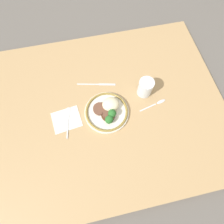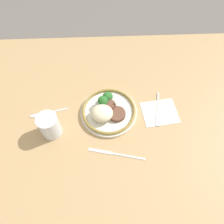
{
  "view_description": "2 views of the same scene",
  "coord_description": "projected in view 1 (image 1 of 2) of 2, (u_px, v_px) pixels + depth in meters",
  "views": [
    {
      "loc": [
        -0.04,
        -0.39,
        0.94
      ],
      "look_at": [
        0.03,
        -0.05,
        0.09
      ],
      "focal_mm": 28.0,
      "sensor_mm": 36.0,
      "label": 1
    },
    {
      "loc": [
        0.01,
        0.46,
        0.85
      ],
      "look_at": [
        -0.01,
        -0.01,
        0.08
      ],
      "focal_mm": 35.0,
      "sensor_mm": 36.0,
      "label": 2
    }
  ],
  "objects": [
    {
      "name": "ground_plane",
      "position": [
        105.0,
        111.0,
        1.01
      ],
      "size": [
        8.0,
        8.0,
        0.0
      ],
      "primitive_type": "plane",
      "color": "#5B5651"
    },
    {
      "name": "fork",
      "position": [
        68.0,
        119.0,
        0.94
      ],
      "size": [
        0.04,
        0.18,
        0.0
      ],
      "rotation": [
        0.0,
        0.0,
        1.4
      ],
      "color": "silver",
      "rests_on": "napkin"
    },
    {
      "name": "juice_glass",
      "position": [
        145.0,
        88.0,
        0.96
      ],
      "size": [
        0.08,
        0.08,
        0.11
      ],
      "color": "orange",
      "rests_on": "dining_table"
    },
    {
      "name": "spoon",
      "position": [
        158.0,
        103.0,
        0.98
      ],
      "size": [
        0.16,
        0.05,
        0.01
      ],
      "rotation": [
        0.0,
        0.0,
        0.23
      ],
      "color": "silver",
      "rests_on": "dining_table"
    },
    {
      "name": "dining_table",
      "position": [
        105.0,
        109.0,
        0.99
      ],
      "size": [
        1.34,
        1.05,
        0.04
      ],
      "color": "tan",
      "rests_on": "ground"
    },
    {
      "name": "knife",
      "position": [
        98.0,
        84.0,
        1.03
      ],
      "size": [
        0.22,
        0.06,
        0.0
      ],
      "rotation": [
        0.0,
        0.0,
        -0.23
      ],
      "color": "silver",
      "rests_on": "dining_table"
    },
    {
      "name": "plate",
      "position": [
        108.0,
        111.0,
        0.94
      ],
      "size": [
        0.24,
        0.24,
        0.07
      ],
      "color": "silver",
      "rests_on": "dining_table"
    },
    {
      "name": "napkin",
      "position": [
        67.0,
        120.0,
        0.94
      ],
      "size": [
        0.16,
        0.14,
        0.0
      ],
      "color": "silver",
      "rests_on": "dining_table"
    }
  ]
}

